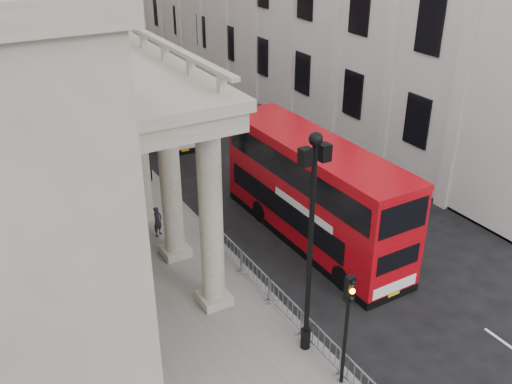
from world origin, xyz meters
name	(u,v)px	position (x,y,z in m)	size (l,w,h in m)	color
sidewalk_west	(66,134)	(-3.00, 30.00, 0.06)	(6.00, 140.00, 0.12)	slate
sidewalk_east	(269,98)	(13.50, 30.00, 0.06)	(3.00, 140.00, 0.12)	slate
kerb	(108,127)	(-0.05, 30.00, 0.07)	(0.20, 140.00, 0.14)	slate
lamp_post_south	(311,234)	(-0.60, 4.00, 4.91)	(1.05, 0.44, 8.32)	black
lamp_post_mid	(142,101)	(-0.60, 20.00, 4.91)	(1.05, 0.44, 8.32)	black
lamp_post_north	(70,44)	(-0.60, 36.00, 4.91)	(1.05, 0.44, 8.32)	black
traffic_light	(348,312)	(-0.50, 1.98, 3.11)	(0.28, 0.33, 4.30)	black
crowd_barriers	(342,364)	(-0.35, 2.23, 0.67)	(0.50, 18.75, 1.10)	gray
bus_near	(313,190)	(4.03, 10.28, 2.59)	(2.93, 11.53, 4.96)	#AF0811
bus_far	(159,101)	(3.09, 27.49, 2.18)	(2.80, 9.76, 4.17)	#AD0811
pedestrian_a	(158,221)	(-2.35, 14.00, 0.88)	(0.55, 0.36, 1.52)	black
pedestrian_b	(121,208)	(-3.55, 15.88, 1.03)	(0.88, 0.69, 1.82)	black
pedestrian_c	(111,157)	(-2.08, 22.31, 1.06)	(0.92, 0.60, 1.89)	black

